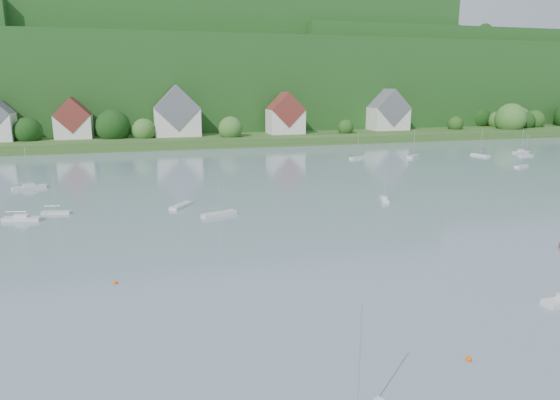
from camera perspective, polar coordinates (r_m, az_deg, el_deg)
name	(u,v)px	position (r m, az deg, el deg)	size (l,w,h in m)	color
far_shore_strip	(162,137)	(196.72, -13.36, 7.05)	(600.00, 60.00, 3.00)	#2A4F1D
forested_ridge	(155,81)	(264.29, -14.21, 13.12)	(620.00, 181.22, 69.89)	#154014
village_building_1	(73,121)	(186.32, -22.66, 8.33)	(12.00, 9.36, 14.00)	beige
village_building_2	(177,116)	(184.35, -11.76, 9.49)	(16.00, 11.44, 18.00)	beige
village_building_3	(285,116)	(189.47, 0.62, 9.59)	(13.00, 10.40, 15.50)	beige
village_building_4	(388,114)	(210.11, 12.34, 9.68)	(15.00, 10.40, 16.50)	beige
mooring_buoy_2	(469,361)	(43.42, 20.85, -16.86)	(0.47, 0.47, 0.47)	#F65C00
mooring_buoy_3	(115,284)	(57.43, -18.40, -9.12)	(0.46, 0.46, 0.46)	#F65C00
far_sailboat_cluster	(198,178)	(114.89, -9.37, 2.56)	(201.82, 69.77, 8.71)	silver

